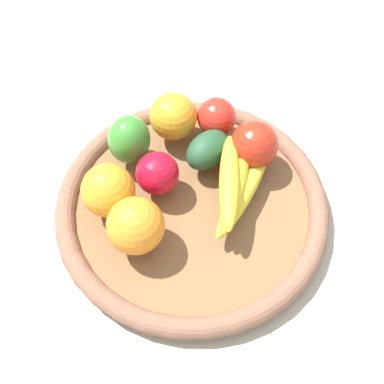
{
  "coord_description": "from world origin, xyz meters",
  "views": [
    {
      "loc": [
        0.03,
        0.41,
        0.68
      ],
      "look_at": [
        0.0,
        0.0,
        0.06
      ],
      "focal_mm": 46.01,
      "sensor_mm": 36.0,
      "label": 1
    }
  ],
  "objects_px": {
    "apple_0": "(157,173)",
    "orange_0": "(173,116)",
    "apple_1": "(217,117)",
    "bell_pepper": "(129,140)",
    "banana_bunch": "(236,187)",
    "orange_2": "(136,226)",
    "apple_2": "(254,145)",
    "avocado": "(208,150)",
    "orange_1": "(108,188)"
  },
  "relations": [
    {
      "from": "apple_2",
      "to": "orange_0",
      "type": "bearing_deg",
      "value": -29.41
    },
    {
      "from": "orange_0",
      "to": "apple_1",
      "type": "xyz_separation_m",
      "value": [
        -0.07,
        0.0,
        -0.01
      ]
    },
    {
      "from": "banana_bunch",
      "to": "avocado",
      "type": "height_order",
      "value": "banana_bunch"
    },
    {
      "from": "orange_0",
      "to": "apple_1",
      "type": "bearing_deg",
      "value": 178.8
    },
    {
      "from": "orange_0",
      "to": "avocado",
      "type": "height_order",
      "value": "orange_0"
    },
    {
      "from": "orange_0",
      "to": "orange_2",
      "type": "relative_size",
      "value": 0.94
    },
    {
      "from": "bell_pepper",
      "to": "avocado",
      "type": "relative_size",
      "value": 1.03
    },
    {
      "from": "apple_0",
      "to": "apple_1",
      "type": "height_order",
      "value": "apple_0"
    },
    {
      "from": "orange_2",
      "to": "orange_0",
      "type": "bearing_deg",
      "value": -108.04
    },
    {
      "from": "apple_2",
      "to": "apple_0",
      "type": "bearing_deg",
      "value": 14.05
    },
    {
      "from": "orange_0",
      "to": "banana_bunch",
      "type": "bearing_deg",
      "value": 121.24
    },
    {
      "from": "orange_1",
      "to": "avocado",
      "type": "bearing_deg",
      "value": -155.8
    },
    {
      "from": "apple_1",
      "to": "avocado",
      "type": "relative_size",
      "value": 0.8
    },
    {
      "from": "bell_pepper",
      "to": "apple_0",
      "type": "distance_m",
      "value": 0.08
    },
    {
      "from": "bell_pepper",
      "to": "orange_2",
      "type": "distance_m",
      "value": 0.16
    },
    {
      "from": "apple_2",
      "to": "avocado",
      "type": "xyz_separation_m",
      "value": [
        0.07,
        -0.0,
        -0.01
      ]
    },
    {
      "from": "banana_bunch",
      "to": "avocado",
      "type": "distance_m",
      "value": 0.08
    },
    {
      "from": "bell_pepper",
      "to": "banana_bunch",
      "type": "bearing_deg",
      "value": 81.1
    },
    {
      "from": "banana_bunch",
      "to": "orange_2",
      "type": "bearing_deg",
      "value": 21.95
    },
    {
      "from": "avocado",
      "to": "orange_1",
      "type": "bearing_deg",
      "value": 24.2
    },
    {
      "from": "bell_pepper",
      "to": "orange_2",
      "type": "bearing_deg",
      "value": 24.89
    },
    {
      "from": "apple_1",
      "to": "apple_2",
      "type": "bearing_deg",
      "value": 127.23
    },
    {
      "from": "orange_1",
      "to": "apple_2",
      "type": "relative_size",
      "value": 1.05
    },
    {
      "from": "bell_pepper",
      "to": "apple_0",
      "type": "bearing_deg",
      "value": 55.46
    },
    {
      "from": "banana_bunch",
      "to": "avocado",
      "type": "relative_size",
      "value": 2.19
    },
    {
      "from": "orange_0",
      "to": "orange_1",
      "type": "height_order",
      "value": "orange_1"
    },
    {
      "from": "bell_pepper",
      "to": "apple_0",
      "type": "height_order",
      "value": "bell_pepper"
    },
    {
      "from": "apple_1",
      "to": "orange_1",
      "type": "bearing_deg",
      "value": 37.01
    },
    {
      "from": "orange_2",
      "to": "avocado",
      "type": "distance_m",
      "value": 0.18
    },
    {
      "from": "apple_0",
      "to": "orange_0",
      "type": "bearing_deg",
      "value": -106.11
    },
    {
      "from": "bell_pepper",
      "to": "apple_1",
      "type": "height_order",
      "value": "bell_pepper"
    },
    {
      "from": "bell_pepper",
      "to": "orange_0",
      "type": "xyz_separation_m",
      "value": [
        -0.07,
        -0.04,
        -0.0
      ]
    },
    {
      "from": "banana_bunch",
      "to": "orange_2",
      "type": "relative_size",
      "value": 2.13
    },
    {
      "from": "bell_pepper",
      "to": "orange_0",
      "type": "relative_size",
      "value": 1.06
    },
    {
      "from": "bell_pepper",
      "to": "orange_0",
      "type": "height_order",
      "value": "bell_pepper"
    },
    {
      "from": "orange_0",
      "to": "apple_2",
      "type": "xyz_separation_m",
      "value": [
        -0.12,
        0.07,
        -0.0
      ]
    },
    {
      "from": "bell_pepper",
      "to": "apple_1",
      "type": "bearing_deg",
      "value": 129.12
    },
    {
      "from": "apple_2",
      "to": "orange_2",
      "type": "height_order",
      "value": "orange_2"
    },
    {
      "from": "orange_1",
      "to": "apple_0",
      "type": "height_order",
      "value": "orange_1"
    },
    {
      "from": "apple_0",
      "to": "orange_2",
      "type": "distance_m",
      "value": 0.1
    },
    {
      "from": "orange_0",
      "to": "orange_1",
      "type": "relative_size",
      "value": 0.97
    },
    {
      "from": "bell_pepper",
      "to": "orange_1",
      "type": "xyz_separation_m",
      "value": [
        0.03,
        0.09,
        -0.0
      ]
    },
    {
      "from": "bell_pepper",
      "to": "orange_1",
      "type": "relative_size",
      "value": 1.03
    },
    {
      "from": "orange_1",
      "to": "apple_0",
      "type": "distance_m",
      "value": 0.08
    },
    {
      "from": "orange_0",
      "to": "orange_1",
      "type": "bearing_deg",
      "value": 52.09
    },
    {
      "from": "orange_0",
      "to": "apple_0",
      "type": "bearing_deg",
      "value": 73.89
    },
    {
      "from": "apple_1",
      "to": "apple_2",
      "type": "height_order",
      "value": "apple_2"
    },
    {
      "from": "bell_pepper",
      "to": "banana_bunch",
      "type": "distance_m",
      "value": 0.19
    },
    {
      "from": "orange_1",
      "to": "apple_2",
      "type": "height_order",
      "value": "orange_1"
    },
    {
      "from": "apple_1",
      "to": "avocado",
      "type": "xyz_separation_m",
      "value": [
        0.02,
        0.06,
        -0.01
      ]
    }
  ]
}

